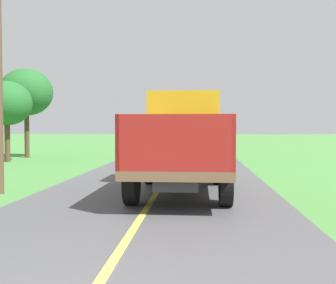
{
  "coord_description": "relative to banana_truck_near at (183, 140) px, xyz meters",
  "views": [
    {
      "loc": [
        1.11,
        -2.28,
        1.83
      ],
      "look_at": [
        0.24,
        9.15,
        1.4
      ],
      "focal_mm": 42.71,
      "sensor_mm": 36.0,
      "label": 1
    }
  ],
  "objects": [
    {
      "name": "banana_truck_near",
      "position": [
        0.0,
        0.0,
        0.0
      ],
      "size": [
        2.38,
        5.82,
        2.8
      ],
      "color": "#2D2D30",
      "rests_on": "road_surface"
    },
    {
      "name": "banana_truck_far",
      "position": [
        -0.05,
        11.74,
        0.0
      ],
      "size": [
        2.38,
        5.81,
        2.8
      ],
      "color": "#2D2D30",
      "rests_on": "road_surface"
    },
    {
      "name": "roadside_tree_near_left",
      "position": [
        -9.79,
        11.78,
        2.42
      ],
      "size": [
        3.1,
        3.1,
        5.3
      ],
      "color": "#4C3823",
      "rests_on": "ground"
    },
    {
      "name": "roadside_tree_mid_right",
      "position": [
        -9.57,
        8.87,
        1.59
      ],
      "size": [
        2.58,
        2.58,
        4.24
      ],
      "color": "#4C3823",
      "rests_on": "ground"
    }
  ]
}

